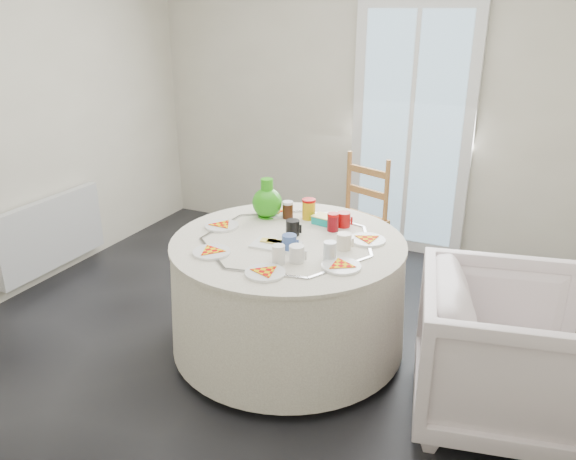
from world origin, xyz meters
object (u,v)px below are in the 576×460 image
at_px(green_pitcher, 267,197).
at_px(radiator, 51,233).
at_px(table, 288,295).
at_px(wooden_chair, 351,222).
at_px(armchair, 506,353).

bearing_deg(green_pitcher, radiator, -171.55).
bearing_deg(radiator, table, -3.27).
xyz_separation_m(radiator, green_pitcher, (1.79, 0.19, 0.49)).
bearing_deg(radiator, wooden_chair, 25.34).
relative_size(table, armchair, 1.64).
distance_m(radiator, table, 2.09).
height_order(radiator, armchair, armchair).
height_order(wooden_chair, green_pitcher, green_pitcher).
bearing_deg(table, wooden_chair, 89.16).
xyz_separation_m(table, wooden_chair, (0.02, 1.11, 0.09)).
bearing_deg(radiator, armchair, -4.12).
height_order(radiator, green_pitcher, green_pitcher).
distance_m(radiator, green_pitcher, 1.87).
bearing_deg(table, radiator, 176.73).
bearing_deg(green_pitcher, armchair, -12.82).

